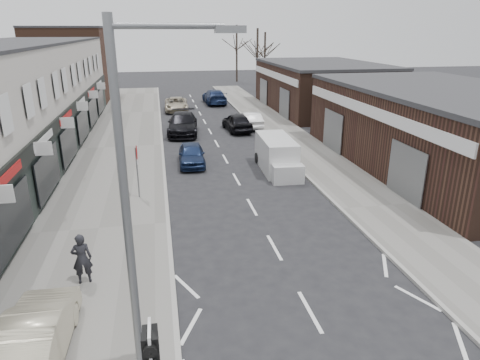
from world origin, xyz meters
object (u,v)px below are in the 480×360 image
street_lamp (137,221)px  parked_car_right_c (214,97)px  parked_car_right_b (237,122)px  pedestrian (82,259)px  parked_car_left_b (183,124)px  warning_sign (137,156)px  sedan_on_pavement (35,335)px  parked_car_left_a (192,154)px  white_van (277,155)px  parked_car_left_c (176,104)px  parked_car_right_a (250,120)px

street_lamp → parked_car_right_c: street_lamp is taller
street_lamp → parked_car_right_b: (6.73, 26.55, -3.88)m
pedestrian → parked_car_right_b: pedestrian is taller
street_lamp → parked_car_left_b: 26.73m
warning_sign → parked_car_left_b: 13.94m
sedan_on_pavement → parked_car_left_a: 16.64m
white_van → parked_car_right_c: (-0.42, 24.41, -0.12)m
street_lamp → parked_car_right_c: (6.73, 40.37, -3.84)m
white_van → sedan_on_pavement: bearing=-123.4°
parked_car_left_c → warning_sign: bearing=-95.4°
parked_car_left_b → parked_car_right_b: size_ratio=1.29×
pedestrian → parked_car_left_c: size_ratio=0.35×
street_lamp → warning_sign: size_ratio=2.96×
parked_car_right_b → pedestrian: bearing=62.4°
street_lamp → white_van: street_lamp is taller
warning_sign → pedestrian: bearing=-102.1°
pedestrian → parked_car_left_b: pedestrian is taller
parked_car_right_b → parked_car_right_c: (0.00, 13.82, 0.05)m
sedan_on_pavement → parked_car_left_c: size_ratio=0.83×
warning_sign → parked_car_left_b: size_ratio=0.48×
warning_sign → sedan_on_pavement: size_ratio=0.66×
sedan_on_pavement → parked_car_right_a: sedan_on_pavement is taller
street_lamp → parked_car_left_c: 36.86m
parked_car_left_a → parked_car_left_b: size_ratio=0.69×
pedestrian → white_van: bearing=-140.3°
parked_car_right_a → parked_car_right_c: 12.93m
street_lamp → parked_car_left_c: bearing=86.4°
parked_car_right_a → parked_car_right_c: bearing=-85.7°
white_van → parked_car_left_c: (-4.82, 20.62, -0.23)m
sedan_on_pavement → parked_car_left_b: bearing=-101.0°
parked_car_left_b → white_van: bearing=-59.9°
sedan_on_pavement → parked_car_left_a: size_ratio=1.07×
parked_car_left_a → parked_car_left_c: parked_car_left_c is taller
parked_car_left_c → parked_car_right_a: bearing=-56.1°
parked_car_left_a → parked_car_left_b: 8.35m
parked_car_left_b → parked_car_right_b: 4.40m
street_lamp → parked_car_right_b: bearing=75.8°
warning_sign → parked_car_left_c: size_ratio=0.55×
parked_car_right_c → street_lamp: bearing=78.9°
pedestrian → parked_car_left_b: size_ratio=0.31×
parked_car_left_b → parked_car_right_c: size_ratio=1.04×
parked_car_left_b → parked_car_right_b: bearing=7.8°
parked_car_left_c → parked_car_right_c: bearing=42.5°
street_lamp → warning_sign: 13.04m
white_van → parked_car_right_b: bearing=94.7°
parked_car_left_a → parked_car_left_b: bearing=92.4°
pedestrian → parked_car_left_b: 21.34m
sedan_on_pavement → parked_car_left_b: (5.13, 24.18, 0.02)m
parked_car_right_c → parked_car_left_a: bearing=77.3°
sedan_on_pavement → parked_car_right_b: bearing=-110.4°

